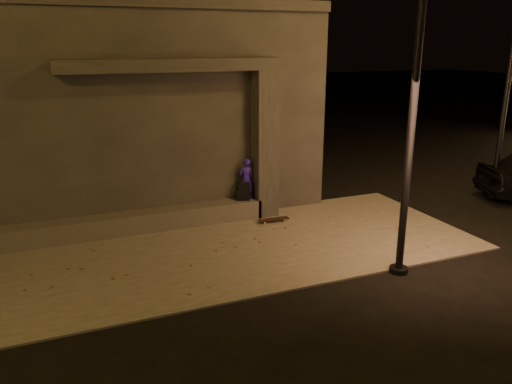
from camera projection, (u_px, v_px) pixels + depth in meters
name	position (u px, v px, depth m)	size (l,w,h in m)	color
ground	(260.00, 292.00, 8.87)	(120.00, 120.00, 0.00)	black
sidewalk	(224.00, 249.00, 10.63)	(11.00, 4.40, 0.04)	#605C55
building	(134.00, 106.00, 13.50)	(9.00, 5.10, 5.22)	#33302E
ledge	(138.00, 222.00, 11.56)	(6.00, 0.55, 0.45)	#54514C
column	(265.00, 145.00, 12.28)	(0.55, 0.55, 3.60)	#33302E
canopy	(173.00, 65.00, 10.97)	(5.00, 0.70, 0.28)	#33302E
skateboarder	(246.00, 179.00, 12.34)	(0.38, 0.25, 1.04)	#261695
backpack	(243.00, 193.00, 12.40)	(0.39, 0.33, 0.48)	black
skateboard	(274.00, 219.00, 12.19)	(0.78, 0.25, 0.08)	black
street_lamp_0	(419.00, 44.00, 8.42)	(0.36, 0.36, 7.47)	black
street_lamp_2	(512.00, 54.00, 13.18)	(0.36, 0.36, 6.98)	black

